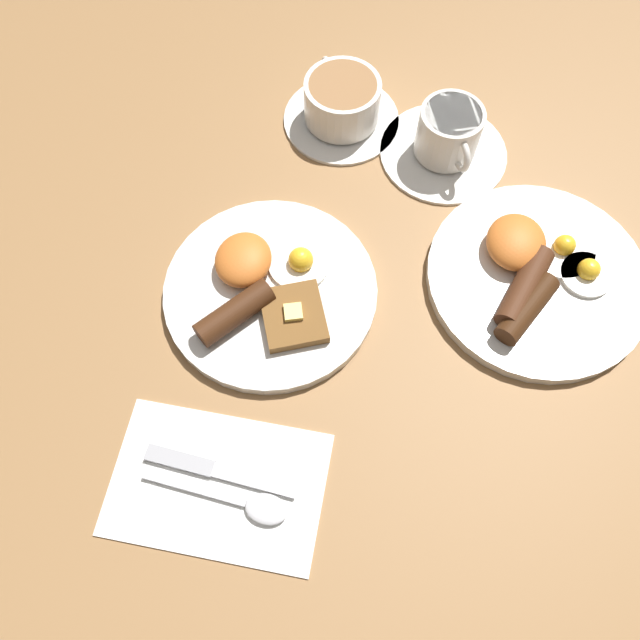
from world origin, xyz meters
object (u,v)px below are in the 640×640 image
at_px(breakfast_plate_near, 268,289).
at_px(teacup_far, 447,139).
at_px(teacup_near, 342,104).
at_px(breakfast_plate_far, 535,274).
at_px(knife, 212,469).
at_px(spoon, 249,504).

relative_size(breakfast_plate_near, teacup_far, 1.49).
bearing_deg(teacup_near, breakfast_plate_far, 54.33).
xyz_separation_m(breakfast_plate_far, knife, (0.30, -0.31, -0.01)).
relative_size(breakfast_plate_near, teacup_near, 1.59).
distance_m(breakfast_plate_far, spoon, 0.42).
distance_m(breakfast_plate_far, teacup_far, 0.21).
bearing_deg(knife, teacup_near, 88.09).
height_order(knife, spoon, spoon).
xyz_separation_m(breakfast_plate_far, teacup_far, (-0.17, -0.13, 0.02)).
xyz_separation_m(teacup_near, knife, (0.49, -0.04, -0.02)).
distance_m(breakfast_plate_near, spoon, 0.24).
bearing_deg(breakfast_plate_far, breakfast_plate_near, -74.31).
bearing_deg(teacup_far, teacup_near, -101.41).
bearing_deg(teacup_near, spoon, 1.14).
bearing_deg(breakfast_plate_far, knife, -46.08).
bearing_deg(teacup_far, breakfast_plate_far, 37.68).
distance_m(teacup_near, spoon, 0.52).
relative_size(teacup_near, knife, 0.96).
bearing_deg(teacup_far, spoon, -15.20).
distance_m(breakfast_plate_near, knife, 0.21).
xyz_separation_m(knife, spoon, (0.03, 0.05, 0.00)).
height_order(teacup_near, knife, teacup_near).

